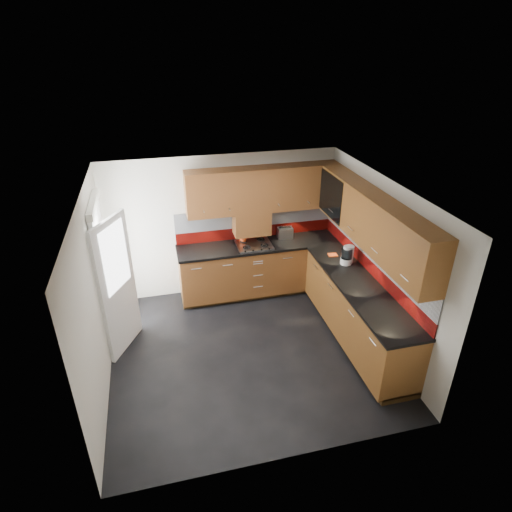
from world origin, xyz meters
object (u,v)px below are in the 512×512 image
object	(u,v)px
gas_hob	(254,244)
utensil_pot	(243,237)
food_processor	(346,256)
toaster	(285,233)

from	to	relation	value
gas_hob	utensil_pot	size ratio (longest dim) A/B	1.40
gas_hob	utensil_pot	bearing A→B (deg)	133.72
utensil_pot	food_processor	bearing A→B (deg)	-39.29
toaster	food_processor	world-z (taller)	food_processor
toaster	food_processor	distance (m)	1.28
gas_hob	utensil_pot	world-z (taller)	utensil_pot
gas_hob	utensil_pot	xyz separation A→B (m)	(-0.15, 0.16, 0.08)
gas_hob	toaster	world-z (taller)	toaster
utensil_pot	food_processor	distance (m)	1.76
utensil_pot	toaster	xyz separation A→B (m)	(0.74, 0.01, -0.00)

